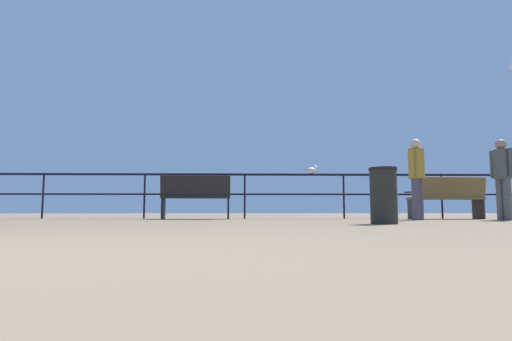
# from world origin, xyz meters

# --- Properties ---
(pier_railing) EXTENTS (21.04, 0.05, 1.05)m
(pier_railing) POSITION_xyz_m (0.00, 8.20, 0.79)
(pier_railing) COLOR black
(pier_railing) RESTS_ON ground_plane
(bench_near_left) EXTENTS (1.51, 0.68, 0.94)m
(bench_near_left) POSITION_xyz_m (0.11, 7.52, 0.53)
(bench_near_left) COLOR black
(bench_near_left) RESTS_ON ground_plane
(bench_near_right) EXTENTS (1.65, 0.72, 0.92)m
(bench_near_right) POSITION_xyz_m (5.63, 7.52, 0.51)
(bench_near_right) COLOR brown
(bench_near_right) RESTS_ON ground_plane
(person_by_bench) EXTENTS (0.41, 0.38, 1.60)m
(person_by_bench) POSITION_xyz_m (4.55, 6.53, 0.92)
(person_by_bench) COLOR #4D4453
(person_by_bench) RESTS_ON ground_plane
(person_at_railing) EXTENTS (0.30, 0.48, 1.57)m
(person_at_railing) POSITION_xyz_m (6.14, 6.34, 0.90)
(person_at_railing) COLOR #555454
(person_at_railing) RESTS_ON ground_plane
(seagull_on_rail) EXTENTS (0.38, 0.31, 0.20)m
(seagull_on_rail) POSITION_xyz_m (2.76, 8.22, 1.15)
(seagull_on_rail) COLOR silver
(seagull_on_rail) RESTS_ON pier_railing
(trash_bin) EXTENTS (0.38, 0.38, 0.78)m
(trash_bin) POSITION_xyz_m (3.09, 4.17, 0.39)
(trash_bin) COLOR black
(trash_bin) RESTS_ON ground_plane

